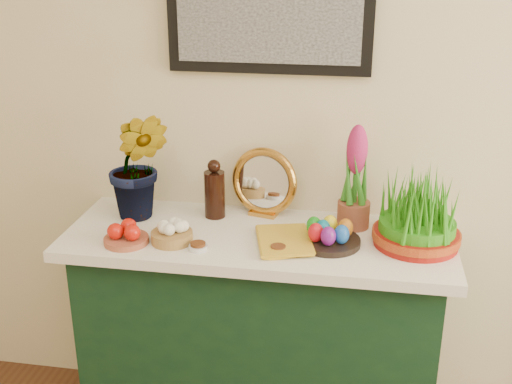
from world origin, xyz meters
TOP-DOWN VIEW (x-y plane):
  - sideboard at (-0.36, 2.00)m, footprint 1.30×0.45m
  - tablecloth at (-0.36, 2.00)m, footprint 1.40×0.55m
  - hyacinth_green at (-0.83, 2.08)m, footprint 0.29×0.25m
  - apple_bowl at (-0.81, 1.85)m, footprint 0.18×0.18m
  - garlic_basket at (-0.65, 1.88)m, footprint 0.18×0.18m
  - vinegar_cruet at (-0.55, 2.13)m, footprint 0.08×0.08m
  - mirror at (-0.37, 2.19)m, footprint 0.27×0.12m
  - book at (-0.35, 1.91)m, footprint 0.22×0.28m
  - spice_dish_left at (-0.54, 1.84)m, footprint 0.07×0.07m
  - spice_dish_right at (-0.27, 1.86)m, footprint 0.07×0.07m
  - egg_plate at (-0.11, 1.95)m, footprint 0.29×0.29m
  - hyacinth_pink at (-0.03, 2.13)m, footprint 0.12×0.12m
  - wheatgrass_sabzeh at (0.19, 2.00)m, footprint 0.30×0.30m

SIDE VIEW (x-z plane):
  - sideboard at x=-0.36m, z-range 0.00..0.85m
  - tablecloth at x=-0.36m, z-range 0.85..0.89m
  - spice_dish_right at x=-0.27m, z-range 0.89..0.92m
  - spice_dish_left at x=-0.54m, z-range 0.89..0.92m
  - book at x=-0.35m, z-range 0.89..0.92m
  - apple_bowl at x=-0.81m, z-range 0.88..0.96m
  - garlic_basket at x=-0.65m, z-range 0.88..0.97m
  - egg_plate at x=-0.11m, z-range 0.88..0.97m
  - vinegar_cruet at x=-0.55m, z-range 0.88..1.11m
  - wheatgrass_sabzeh at x=0.19m, z-range 0.87..1.12m
  - mirror at x=-0.37m, z-range 0.88..1.15m
  - hyacinth_pink at x=-0.03m, z-range 0.87..1.26m
  - hyacinth_green at x=-0.83m, z-range 0.89..1.45m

